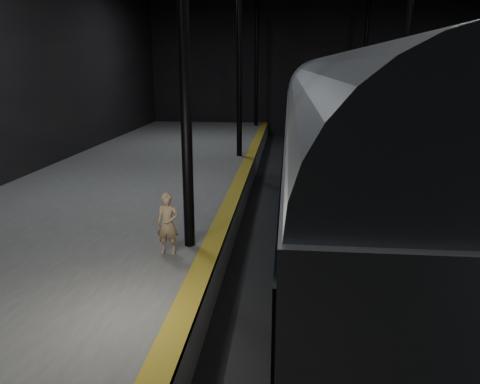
# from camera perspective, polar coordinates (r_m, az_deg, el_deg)

# --- Properties ---
(ground) EXTENTS (44.00, 44.00, 0.00)m
(ground) POSITION_cam_1_polar(r_m,az_deg,el_deg) (15.73, 10.80, -4.89)
(ground) COLOR black
(ground) RESTS_ON ground
(platform_left) EXTENTS (9.00, 43.80, 1.00)m
(platform_left) POSITION_cam_1_polar(r_m,az_deg,el_deg) (16.64, -15.80, -2.27)
(platform_left) COLOR #4E4E4C
(platform_left) RESTS_ON ground
(tactile_strip) EXTENTS (0.50, 43.80, 0.01)m
(tactile_strip) POSITION_cam_1_polar(r_m,az_deg,el_deg) (15.45, -1.11, -1.06)
(tactile_strip) COLOR olive
(tactile_strip) RESTS_ON platform_left
(track) EXTENTS (2.40, 43.00, 0.24)m
(track) POSITION_cam_1_polar(r_m,az_deg,el_deg) (15.70, 10.81, -4.66)
(track) COLOR #3F3328
(track) RESTS_ON ground
(train) EXTENTS (3.08, 20.60, 5.51)m
(train) POSITION_cam_1_polar(r_m,az_deg,el_deg) (13.42, 11.98, 5.18)
(train) COLOR #979A9F
(train) RESTS_ON ground
(woman) EXTENTS (0.55, 0.38, 1.47)m
(woman) POSITION_cam_1_polar(r_m,az_deg,el_deg) (11.11, -8.81, -3.85)
(woman) COLOR tan
(woman) RESTS_ON platform_left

